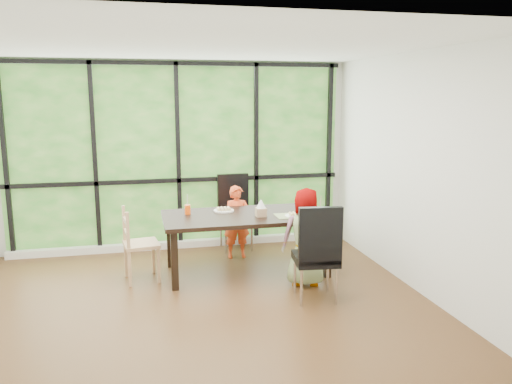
# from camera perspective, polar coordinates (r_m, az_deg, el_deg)

# --- Properties ---
(ground) EXTENTS (5.00, 5.00, 0.00)m
(ground) POSITION_cam_1_polar(r_m,az_deg,el_deg) (5.63, -6.52, -12.46)
(ground) COLOR black
(ground) RESTS_ON ground
(back_wall) EXTENTS (5.00, 0.00, 5.00)m
(back_wall) POSITION_cam_1_polar(r_m,az_deg,el_deg) (7.46, -8.75, 4.04)
(back_wall) COLOR silver
(back_wall) RESTS_ON ground
(foliage_backdrop) EXTENTS (4.80, 0.02, 2.65)m
(foliage_backdrop) POSITION_cam_1_polar(r_m,az_deg,el_deg) (7.44, -8.73, 4.02)
(foliage_backdrop) COLOR #1E5118
(foliage_backdrop) RESTS_ON back_wall
(window_mullions) EXTENTS (4.80, 0.06, 2.65)m
(window_mullions) POSITION_cam_1_polar(r_m,az_deg,el_deg) (7.40, -8.71, 3.98)
(window_mullions) COLOR black
(window_mullions) RESTS_ON back_wall
(window_sill) EXTENTS (4.80, 0.12, 0.10)m
(window_sill) POSITION_cam_1_polar(r_m,az_deg,el_deg) (7.63, -8.41, -5.80)
(window_sill) COLOR silver
(window_sill) RESTS_ON ground
(dining_table) EXTENTS (2.15, 1.22, 0.75)m
(dining_table) POSITION_cam_1_polar(r_m,az_deg,el_deg) (6.44, -1.07, -5.78)
(dining_table) COLOR black
(dining_table) RESTS_ON ground
(chair_window_leather) EXTENTS (0.47, 0.47, 1.08)m
(chair_window_leather) POSITION_cam_1_polar(r_m,az_deg,el_deg) (7.37, -2.27, -2.33)
(chair_window_leather) COLOR black
(chair_window_leather) RESTS_ON ground
(chair_interior_leather) EXTENTS (0.51, 0.51, 1.08)m
(chair_interior_leather) POSITION_cam_1_polar(r_m,az_deg,el_deg) (5.60, 6.72, -6.67)
(chair_interior_leather) COLOR black
(chair_interior_leather) RESTS_ON ground
(chair_end_beech) EXTENTS (0.46, 0.47, 0.90)m
(chair_end_beech) POSITION_cam_1_polar(r_m,az_deg,el_deg) (6.31, -12.75, -5.72)
(chair_end_beech) COLOR tan
(chair_end_beech) RESTS_ON ground
(child_toddler) EXTENTS (0.37, 0.24, 1.00)m
(child_toddler) POSITION_cam_1_polar(r_m,az_deg,el_deg) (6.99, -2.13, -3.37)
(child_toddler) COLOR #DF461C
(child_toddler) RESTS_ON ground
(child_older) EXTENTS (0.65, 0.51, 1.16)m
(child_older) POSITION_cam_1_polar(r_m,az_deg,el_deg) (6.01, 5.78, -5.03)
(child_older) COLOR slate
(child_older) RESTS_ON ground
(placemat) EXTENTS (0.40, 0.29, 0.01)m
(placemat) POSITION_cam_1_polar(r_m,az_deg,el_deg) (6.29, 4.03, -2.66)
(placemat) COLOR tan
(placemat) RESTS_ON dining_table
(plate_far) EXTENTS (0.26, 0.26, 0.02)m
(plate_far) POSITION_cam_1_polar(r_m,az_deg,el_deg) (6.53, -3.63, -2.10)
(plate_far) COLOR white
(plate_far) RESTS_ON dining_table
(plate_near) EXTENTS (0.24, 0.24, 0.02)m
(plate_near) POSITION_cam_1_polar(r_m,az_deg,el_deg) (6.26, 4.36, -2.69)
(plate_near) COLOR white
(plate_near) RESTS_ON dining_table
(orange_cup) EXTENTS (0.07, 0.07, 0.12)m
(orange_cup) POSITION_cam_1_polar(r_m,az_deg,el_deg) (6.41, -7.68, -1.96)
(orange_cup) COLOR #FF520C
(orange_cup) RESTS_ON dining_table
(green_cup) EXTENTS (0.07, 0.07, 0.11)m
(green_cup) POSITION_cam_1_polar(r_m,az_deg,el_deg) (6.31, 7.24, -2.17)
(green_cup) COLOR green
(green_cup) RESTS_ON dining_table
(tissue_box) EXTENTS (0.12, 0.12, 0.11)m
(tissue_box) POSITION_cam_1_polar(r_m,az_deg,el_deg) (6.24, 0.56, -2.27)
(tissue_box) COLOR tan
(tissue_box) RESTS_ON dining_table
(crepe_rolls_far) EXTENTS (0.20, 0.12, 0.04)m
(crepe_rolls_far) POSITION_cam_1_polar(r_m,az_deg,el_deg) (6.53, -3.64, -1.87)
(crepe_rolls_far) COLOR tan
(crepe_rolls_far) RESTS_ON plate_far
(crepe_rolls_near) EXTENTS (0.15, 0.12, 0.04)m
(crepe_rolls_near) POSITION_cam_1_polar(r_m,az_deg,el_deg) (6.25, 4.36, -2.46)
(crepe_rolls_near) COLOR tan
(crepe_rolls_near) RESTS_ON plate_near
(straw_white) EXTENTS (0.01, 0.04, 0.20)m
(straw_white) POSITION_cam_1_polar(r_m,az_deg,el_deg) (6.39, -7.70, -1.09)
(straw_white) COLOR white
(straw_white) RESTS_ON orange_cup
(straw_pink) EXTENTS (0.01, 0.04, 0.20)m
(straw_pink) POSITION_cam_1_polar(r_m,az_deg,el_deg) (6.29, 7.26, -1.32)
(straw_pink) COLOR pink
(straw_pink) RESTS_ON green_cup
(tissue) EXTENTS (0.12, 0.12, 0.11)m
(tissue) POSITION_cam_1_polar(r_m,az_deg,el_deg) (6.21, 0.57, -1.30)
(tissue) COLOR white
(tissue) RESTS_ON tissue_box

